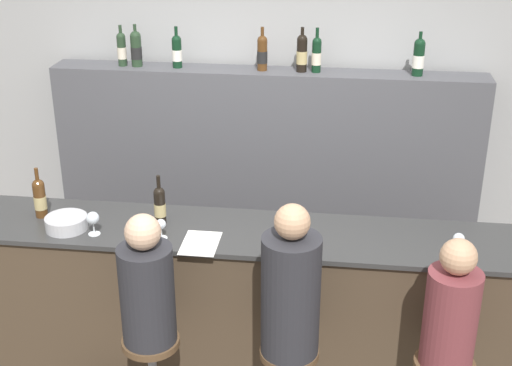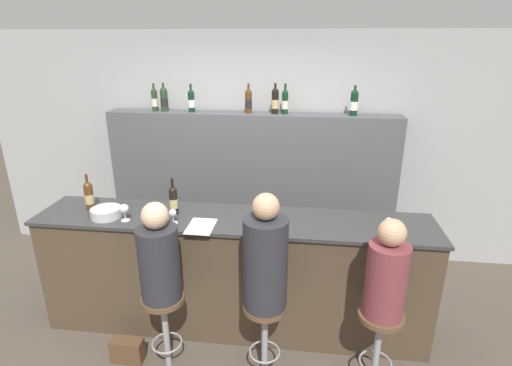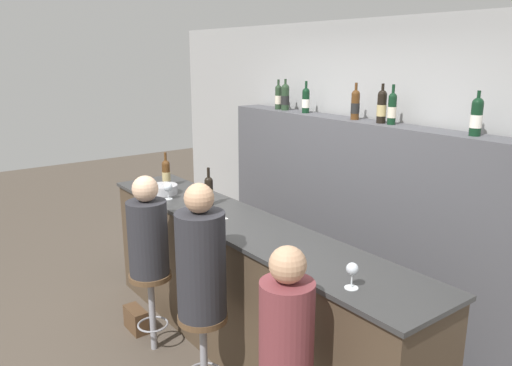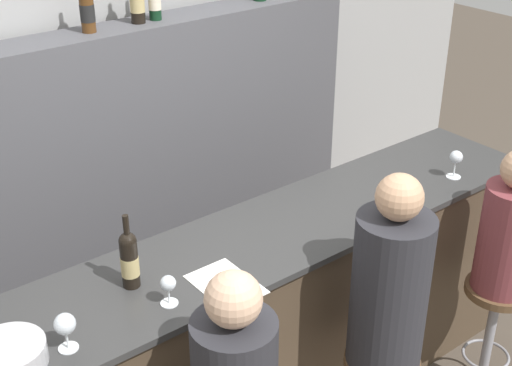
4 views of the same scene
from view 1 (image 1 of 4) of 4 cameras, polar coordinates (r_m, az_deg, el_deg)
name	(u,v)px [view 1 (image 1 of 4)]	position (r m, az deg, el deg)	size (l,w,h in m)	color
wall_back	(270,120)	(5.54, 1.11, 5.06)	(6.40, 0.05, 2.60)	#9E9E9E
bar_counter	(244,306)	(4.58, -0.98, -9.84)	(3.37, 0.60, 1.08)	#473828
back_bar_cabinet	(266,182)	(5.48, 0.81, 0.11)	(3.17, 0.28, 1.75)	#4C4C51
wine_bottle_counter_0	(40,197)	(4.62, -16.92, -1.12)	(0.08, 0.08, 0.33)	#4C2D14
wine_bottle_counter_1	(160,205)	(4.38, -7.71, -1.74)	(0.07, 0.07, 0.32)	black
wine_bottle_backbar_0	(122,49)	(5.38, -10.70, 10.51)	(0.07, 0.07, 0.30)	#233823
wine_bottle_backbar_1	(136,48)	(5.35, -9.57, 10.58)	(0.08, 0.08, 0.31)	#233823
wine_bottle_backbar_2	(177,51)	(5.28, -6.35, 10.45)	(0.07, 0.07, 0.30)	black
wine_bottle_backbar_3	(262,53)	(5.17, 0.51, 10.39)	(0.07, 0.07, 0.31)	#4C2D14
wine_bottle_backbar_4	(302,53)	(5.14, 3.69, 10.35)	(0.08, 0.08, 0.32)	black
wine_bottle_backbar_5	(317,54)	(5.14, 4.87, 10.23)	(0.07, 0.07, 0.32)	black
wine_bottle_backbar_6	(419,57)	(5.15, 12.89, 9.82)	(0.08, 0.08, 0.31)	black
wine_glass_0	(93,219)	(4.33, -12.92, -2.81)	(0.08, 0.08, 0.15)	silver
wine_glass_1	(161,225)	(4.22, -7.61, -3.38)	(0.07, 0.07, 0.12)	silver
wine_glass_2	(459,240)	(4.14, 15.90, -4.42)	(0.08, 0.08, 0.15)	silver
metal_bowl	(66,223)	(4.46, -14.92, -3.09)	(0.25, 0.25, 0.08)	#B7B7BC
tasting_menu	(200,243)	(4.17, -4.47, -4.83)	(0.21, 0.30, 0.00)	white
bar_stool_left	(152,361)	(4.25, -8.31, -13.88)	(0.33, 0.33, 0.65)	gray
guest_seated_left	(147,287)	(3.97, -8.73, -8.25)	(0.30, 0.30, 0.78)	#28282D
guest_seated_middle	(291,290)	(3.82, 2.79, -8.53)	(0.32, 0.32, 0.88)	#28282D
guest_seated_right	(451,311)	(3.89, 15.37, -9.83)	(0.28, 0.28, 0.74)	brown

